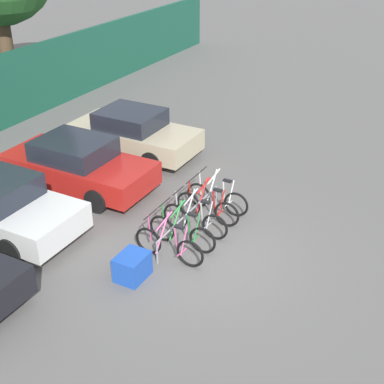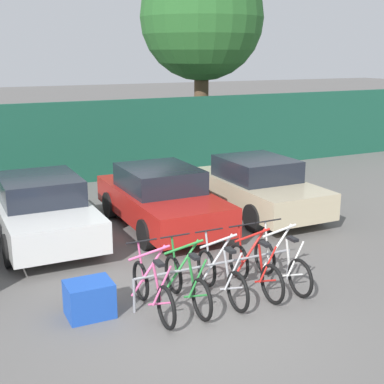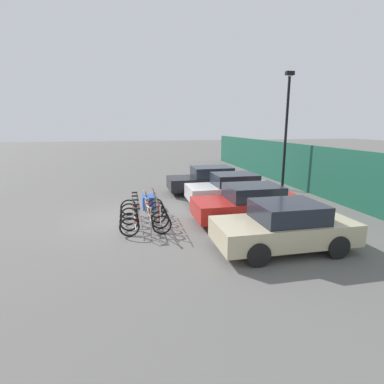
# 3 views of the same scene
# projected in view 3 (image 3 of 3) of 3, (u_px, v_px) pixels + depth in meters

# --- Properties ---
(ground_plane) EXTENTS (120.00, 120.00, 0.00)m
(ground_plane) POSITION_uv_depth(u_px,v_px,m) (129.00, 219.00, 11.52)
(ground_plane) COLOR #605E5B
(hoarding_wall) EXTENTS (36.00, 0.16, 2.51)m
(hoarding_wall) POSITION_uv_depth(u_px,v_px,m) (347.00, 178.00, 13.21)
(hoarding_wall) COLOR #19513D
(hoarding_wall) RESTS_ON ground
(bike_rack) EXTENTS (2.94, 0.04, 0.57)m
(bike_rack) POSITION_uv_depth(u_px,v_px,m) (148.00, 211.00, 10.89)
(bike_rack) COLOR gray
(bike_rack) RESTS_ON ground
(bicycle_pink) EXTENTS (0.68, 1.71, 1.05)m
(bicycle_pink) POSITION_uv_depth(u_px,v_px,m) (142.00, 206.00, 12.02)
(bicycle_pink) COLOR black
(bicycle_pink) RESTS_ON ground
(bicycle_green) EXTENTS (0.68, 1.71, 1.05)m
(bicycle_green) POSITION_uv_depth(u_px,v_px,m) (143.00, 209.00, 11.47)
(bicycle_green) COLOR black
(bicycle_green) RESTS_ON ground
(bicycle_silver) EXTENTS (0.68, 1.71, 1.05)m
(bicycle_silver) POSITION_uv_depth(u_px,v_px,m) (144.00, 214.00, 10.87)
(bicycle_silver) COLOR black
(bicycle_silver) RESTS_ON ground
(bicycle_red) EXTENTS (0.68, 1.71, 1.05)m
(bicycle_red) POSITION_uv_depth(u_px,v_px,m) (145.00, 219.00, 10.25)
(bicycle_red) COLOR black
(bicycle_red) RESTS_ON ground
(bicycle_white) EXTENTS (0.68, 1.71, 1.05)m
(bicycle_white) POSITION_uv_depth(u_px,v_px,m) (146.00, 224.00, 9.73)
(bicycle_white) COLOR black
(bicycle_white) RESTS_ON ground
(car_black) EXTENTS (1.91, 4.39, 1.40)m
(car_black) POSITION_uv_depth(u_px,v_px,m) (210.00, 180.00, 15.89)
(car_black) COLOR black
(car_black) RESTS_ON ground
(car_white) EXTENTS (1.91, 4.09, 1.40)m
(car_white) POSITION_uv_depth(u_px,v_px,m) (233.00, 189.00, 13.64)
(car_white) COLOR silver
(car_white) RESTS_ON ground
(car_red) EXTENTS (1.91, 4.18, 1.40)m
(car_red) POSITION_uv_depth(u_px,v_px,m) (251.00, 204.00, 11.07)
(car_red) COLOR red
(car_red) RESTS_ON ground
(car_beige) EXTENTS (1.91, 3.99, 1.40)m
(car_beige) POSITION_uv_depth(u_px,v_px,m) (284.00, 227.00, 8.59)
(car_beige) COLOR #C1B28E
(car_beige) RESTS_ON ground
(lamp_post) EXTENTS (0.24, 0.44, 6.27)m
(lamp_post) POSITION_uv_depth(u_px,v_px,m) (286.00, 126.00, 16.11)
(lamp_post) COLOR black
(lamp_post) RESTS_ON ground
(cargo_crate) EXTENTS (0.70, 0.56, 0.55)m
(cargo_crate) POSITION_uv_depth(u_px,v_px,m) (149.00, 202.00, 12.98)
(cargo_crate) COLOR blue
(cargo_crate) RESTS_ON ground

